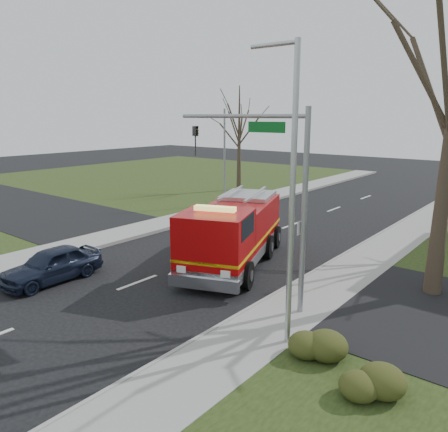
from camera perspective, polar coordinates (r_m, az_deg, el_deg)
The scene contains 10 objects.
ground at distance 17.98m, azimuth -11.22°, elevation -8.53°, with size 120.00×120.00×0.00m, color black.
sidewalk_right at distance 14.13m, azimuth 5.72°, elevation -14.20°, with size 2.40×80.00×0.15m, color gray.
sidewalk_left at distance 22.84m, azimuth -21.33°, elevation -4.32°, with size 2.40×80.00×0.15m, color gray.
hedge_corner at distance 11.96m, azimuth 14.79°, elevation -17.23°, with size 2.80×2.00×0.90m, color #363E16.
bare_tree_left at distance 38.28m, azimuth 2.00°, elevation 11.54°, with size 4.50×4.50×9.00m.
traffic_signal_mast at distance 14.49m, azimuth 6.12°, elevation 5.74°, with size 5.29×0.18×6.80m.
streetlight_pole at distance 11.83m, azimuth 8.69°, elevation 3.27°, with size 1.48×0.16×8.40m.
utility_pole_far at distance 31.71m, azimuth 0.06°, elevation 7.52°, with size 0.14×0.14×7.00m, color gray.
fire_engine at distance 19.27m, azimuth 1.20°, elevation -2.33°, with size 5.32×8.26×3.15m.
parked_car_maroon at distance 18.88m, azimuth -21.57°, elevation -5.93°, with size 1.63×4.05×1.38m, color #171E32.
Camera 1 is at (12.99, -10.59, 6.51)m, focal length 35.00 mm.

